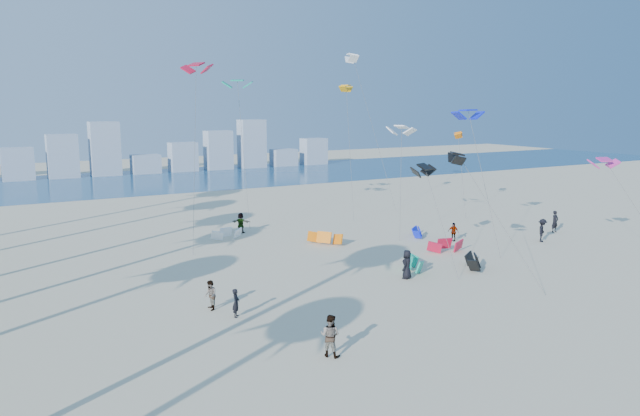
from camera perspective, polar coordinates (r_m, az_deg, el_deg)
ground at (r=26.40m, az=11.78°, el=-15.45°), size 220.00×220.00×0.00m
ocean at (r=91.93m, az=-19.04°, el=2.21°), size 220.00×220.00×0.00m
kitesurfer_near at (r=32.90m, az=-7.83°, el=-8.75°), size 0.61×0.67×1.53m
kitesurfer_mid at (r=27.75m, az=0.95°, el=-11.80°), size 1.15×1.19×1.92m
kitesurfers_far at (r=47.53m, az=7.52°, el=-2.81°), size 33.86×19.65×1.91m
grounded_kites at (r=46.66m, az=5.50°, el=-3.57°), size 17.11×19.36×0.97m
flying_kites at (r=53.41m, az=4.88°, el=9.94°), size 30.69×35.23×16.91m
distant_skyline at (r=101.26m, az=-20.83°, el=4.51°), size 85.00×3.00×8.40m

